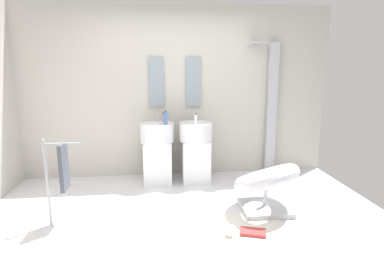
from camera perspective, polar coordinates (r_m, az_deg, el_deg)
ground_plane at (r=3.45m, az=-1.58°, el=-17.92°), size 4.80×3.60×0.04m
rear_partition at (r=4.67m, az=-3.29°, el=6.81°), size 4.80×0.10×2.60m
pedestal_sink_left at (r=4.42m, az=-6.57°, el=-4.30°), size 0.48×0.48×0.98m
pedestal_sink_right at (r=4.45m, az=0.72°, el=-4.12°), size 0.48×0.48×0.98m
vanity_mirror_left at (r=4.59m, az=-6.82°, el=8.57°), size 0.22×0.03×0.73m
vanity_mirror_right at (r=4.62m, az=0.27°, el=8.66°), size 0.22×0.03×0.73m
shower_column at (r=4.88m, az=14.72°, el=4.06°), size 0.49×0.24×2.05m
lounge_chair at (r=3.68m, az=13.84°, el=-9.99°), size 1.09×1.09×0.65m
towel_rack at (r=3.46m, az=-23.54°, el=-7.09°), size 0.37×0.22×0.95m
area_rug at (r=3.31m, az=8.80°, el=-18.95°), size 1.04×0.84×0.01m
magazine_red at (r=3.29m, az=11.47°, el=-18.78°), size 0.29×0.22×0.03m
coffee_mug at (r=3.21m, az=7.43°, el=-18.82°), size 0.09×0.09×0.09m
soap_bottle_blue at (r=4.21m, az=-5.02°, el=1.86°), size 0.05×0.05×0.20m
soap_bottle_white at (r=4.17m, az=0.72°, el=1.61°), size 0.04×0.04×0.17m
soap_bottle_grey at (r=4.42m, az=-5.48°, el=1.93°), size 0.04×0.04×0.14m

